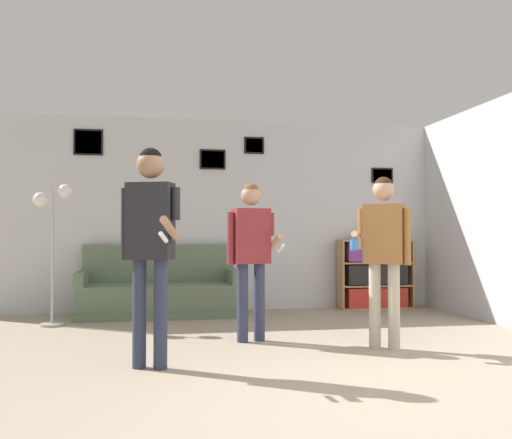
{
  "coord_description": "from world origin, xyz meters",
  "views": [
    {
      "loc": [
        -1.25,
        -3.45,
        1.08
      ],
      "look_at": [
        -0.25,
        2.29,
        1.23
      ],
      "focal_mm": 40.0,
      "sensor_mm": 36.0,
      "label": 1
    }
  ],
  "objects_px": {
    "floor_lamp": "(53,222)",
    "drinking_cup": "(359,236)",
    "bookshelf": "(375,274)",
    "person_player_foreground_left": "(150,231)",
    "couch": "(159,293)",
    "person_watcher_holding_cup": "(384,243)",
    "person_player_foreground_center": "(251,245)"
  },
  "relations": [
    {
      "from": "bookshelf",
      "to": "drinking_cup",
      "type": "xyz_separation_m",
      "value": [
        -0.25,
        0.0,
        0.56
      ]
    },
    {
      "from": "person_player_foreground_left",
      "to": "drinking_cup",
      "type": "height_order",
      "value": "person_player_foreground_left"
    },
    {
      "from": "person_player_foreground_left",
      "to": "person_watcher_holding_cup",
      "type": "bearing_deg",
      "value": 11.02
    },
    {
      "from": "couch",
      "to": "drinking_cup",
      "type": "xyz_separation_m",
      "value": [
        2.84,
        0.19,
        0.75
      ]
    },
    {
      "from": "couch",
      "to": "person_player_foreground_center",
      "type": "distance_m",
      "value": 2.28
    },
    {
      "from": "person_watcher_holding_cup",
      "to": "drinking_cup",
      "type": "bearing_deg",
      "value": 74.61
    },
    {
      "from": "bookshelf",
      "to": "drinking_cup",
      "type": "height_order",
      "value": "drinking_cup"
    },
    {
      "from": "bookshelf",
      "to": "person_watcher_holding_cup",
      "type": "xyz_separation_m",
      "value": [
        -1.01,
        -2.75,
        0.5
      ]
    },
    {
      "from": "drinking_cup",
      "to": "couch",
      "type": "bearing_deg",
      "value": -176.13
    },
    {
      "from": "person_player_foreground_center",
      "to": "person_watcher_holding_cup",
      "type": "xyz_separation_m",
      "value": [
        1.18,
        -0.57,
        0.02
      ]
    },
    {
      "from": "floor_lamp",
      "to": "drinking_cup",
      "type": "distance_m",
      "value": 4.17
    },
    {
      "from": "person_watcher_holding_cup",
      "to": "person_player_foreground_center",
      "type": "bearing_deg",
      "value": 154.24
    },
    {
      "from": "person_player_foreground_left",
      "to": "person_player_foreground_center",
      "type": "height_order",
      "value": "person_player_foreground_left"
    },
    {
      "from": "person_player_foreground_left",
      "to": "floor_lamp",
      "type": "bearing_deg",
      "value": 116.24
    },
    {
      "from": "person_player_foreground_center",
      "to": "person_watcher_holding_cup",
      "type": "relative_size",
      "value": 0.98
    },
    {
      "from": "couch",
      "to": "person_player_foreground_left",
      "type": "relative_size",
      "value": 1.17
    },
    {
      "from": "couch",
      "to": "person_player_foreground_left",
      "type": "distance_m",
      "value": 3.09
    },
    {
      "from": "bookshelf",
      "to": "person_player_foreground_left",
      "type": "bearing_deg",
      "value": -135.04
    },
    {
      "from": "bookshelf",
      "to": "drinking_cup",
      "type": "bearing_deg",
      "value": 179.94
    },
    {
      "from": "couch",
      "to": "person_player_foreground_center",
      "type": "relative_size",
      "value": 1.31
    },
    {
      "from": "person_player_foreground_left",
      "to": "person_watcher_holding_cup",
      "type": "relative_size",
      "value": 1.1
    },
    {
      "from": "bookshelf",
      "to": "person_player_foreground_center",
      "type": "relative_size",
      "value": 0.68
    },
    {
      "from": "person_watcher_holding_cup",
      "to": "drinking_cup",
      "type": "relative_size",
      "value": 14.18
    },
    {
      "from": "person_watcher_holding_cup",
      "to": "person_player_foreground_left",
      "type": "bearing_deg",
      "value": -168.98
    },
    {
      "from": "person_player_foreground_center",
      "to": "person_player_foreground_left",
      "type": "bearing_deg",
      "value": -134.98
    },
    {
      "from": "person_player_foreground_left",
      "to": "bookshelf",
      "type": "bearing_deg",
      "value": 44.96
    },
    {
      "from": "person_watcher_holding_cup",
      "to": "drinking_cup",
      "type": "distance_m",
      "value": 2.85
    },
    {
      "from": "couch",
      "to": "person_player_foreground_center",
      "type": "bearing_deg",
      "value": -65.57
    },
    {
      "from": "couch",
      "to": "floor_lamp",
      "type": "xyz_separation_m",
      "value": [
        -1.24,
        -0.63,
        0.92
      ]
    },
    {
      "from": "floor_lamp",
      "to": "person_watcher_holding_cup",
      "type": "distance_m",
      "value": 3.85
    },
    {
      "from": "bookshelf",
      "to": "drinking_cup",
      "type": "distance_m",
      "value": 0.61
    },
    {
      "from": "bookshelf",
      "to": "couch",
      "type": "bearing_deg",
      "value": -176.44
    }
  ]
}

